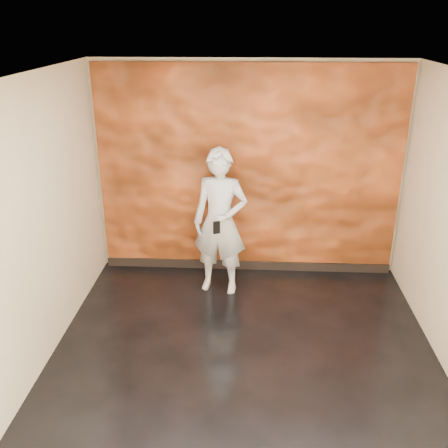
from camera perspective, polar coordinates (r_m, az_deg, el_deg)
room at (r=4.65m, az=2.52°, el=-0.90°), size 4.02×4.02×2.81m
feature_wall at (r=6.50m, az=2.80°, el=5.86°), size 3.90×0.06×2.75m
baseboard at (r=6.96m, az=2.59°, el=-4.70°), size 3.90×0.04×0.12m
man at (r=6.11m, az=-0.44°, el=0.19°), size 0.74×0.55×1.84m
phone at (r=5.83m, az=-0.86°, el=-0.41°), size 0.08×0.05×0.16m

